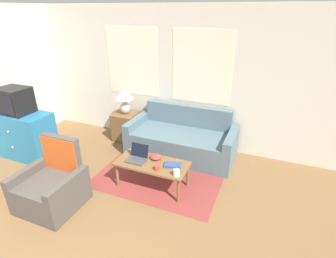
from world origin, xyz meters
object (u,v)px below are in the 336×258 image
cup_yellow (157,168)px  coffee_table (152,165)px  snack_bowl (156,157)px  table_lamp (124,97)px  couch (182,140)px  television (15,101)px  book_red (173,165)px  laptop (137,157)px  armchair (53,187)px  cup_navy (177,173)px

cup_yellow → coffee_table: bearing=134.3°
snack_bowl → table_lamp: bearing=136.8°
table_lamp → coffee_table: size_ratio=0.49×
couch → television: (-2.63, -1.18, 0.80)m
table_lamp → snack_bowl: bearing=-43.2°
snack_bowl → book_red: (0.31, -0.09, -0.02)m
couch → laptop: couch is taller
armchair → coffee_table: (1.09, 0.88, 0.10)m
laptop → table_lamp: bearing=127.1°
couch → cup_navy: couch is taller
armchair → television: 1.86m
coffee_table → snack_bowl: snack_bowl is taller
couch → snack_bowl: size_ratio=11.46×
cup_yellow → armchair: bearing=-149.5°
television → cup_navy: 3.08m
snack_bowl → book_red: bearing=-16.3°
armchair → book_red: 1.69m
coffee_table → book_red: 0.32m
table_lamp → cup_yellow: size_ratio=6.88×
cup_navy → book_red: size_ratio=0.36×
television → cup_yellow: 2.78m
table_lamp → cup_yellow: 1.99m
book_red → coffee_table: bearing=-174.5°
cup_yellow → table_lamp: bearing=133.8°
table_lamp → laptop: size_ratio=1.90×
table_lamp → coffee_table: (1.19, -1.25, -0.56)m
coffee_table → cup_navy: 0.49m
table_lamp → book_red: size_ratio=2.05×
couch → coffee_table: (-0.07, -1.13, 0.10)m
laptop → snack_bowl: 0.28m
couch → coffee_table: size_ratio=1.78×
cup_yellow → television: bearing=178.0°
coffee_table → table_lamp: bearing=133.7°
coffee_table → armchair: bearing=-141.1°
couch → table_lamp: table_lamp is taller
couch → book_red: 1.13m
snack_bowl → book_red: size_ratio=0.65×
television → book_red: (2.87, 0.09, -0.64)m
table_lamp → laptop: (0.94, -1.25, -0.46)m
cup_yellow → snack_bowl: size_ratio=0.46×
couch → table_lamp: (-1.27, 0.12, 0.65)m
cup_navy → snack_bowl: 0.53m
couch → coffee_table: 1.13m
armchair → table_lamp: (-0.10, 2.13, 0.65)m
cup_navy → cup_yellow: size_ratio=1.20×
armchair → cup_navy: 1.71m
laptop → book_red: (0.56, 0.03, -0.03)m
laptop → couch: bearing=74.0°
table_lamp → coffee_table: bearing=-46.3°
television → snack_bowl: television is taller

